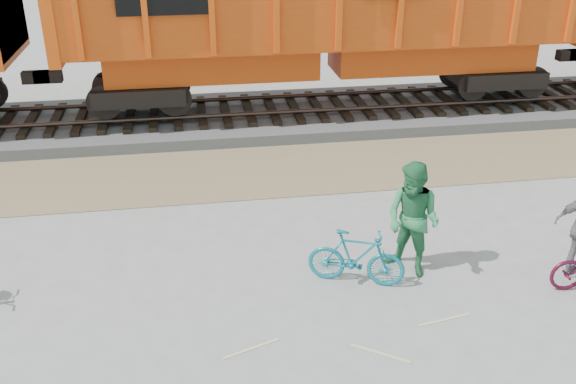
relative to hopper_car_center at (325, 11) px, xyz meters
name	(u,v)px	position (x,y,z in m)	size (l,w,h in m)	color
ground	(309,309)	(-2.13, -9.00, -3.01)	(120.00, 120.00, 0.00)	#9E9E99
gravel_strip	(265,171)	(-2.13, -3.50, -3.00)	(120.00, 3.00, 0.02)	#967C5D
ballast_bed	(249,117)	(-2.13, 0.00, -2.86)	(120.00, 4.00, 0.30)	slate
track	(248,106)	(-2.13, 0.00, -2.53)	(120.00, 2.60, 0.24)	black
hopper_car_center	(325,11)	(0.00, 0.00, 0.00)	(14.00, 3.13, 4.65)	black
bicycle_teal	(356,258)	(-1.23, -8.37, -2.52)	(0.46, 1.61, 0.97)	#11798C
person_man	(413,220)	(-0.23, -8.17, -2.00)	(0.98, 0.76, 2.01)	#2E7D49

